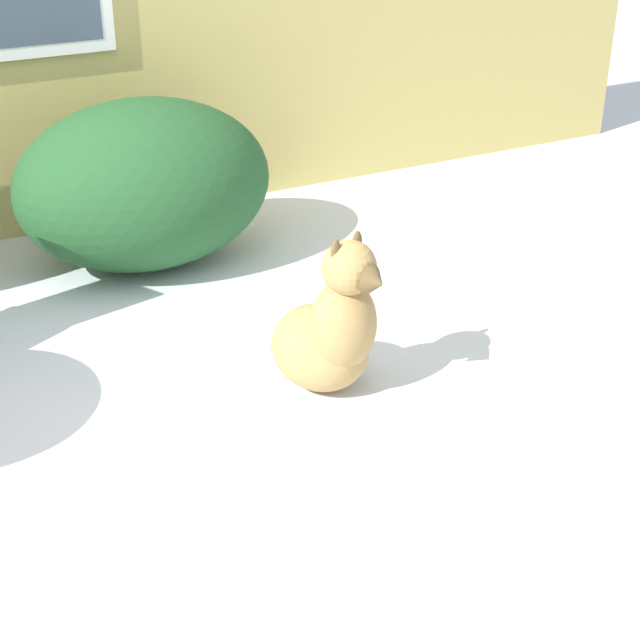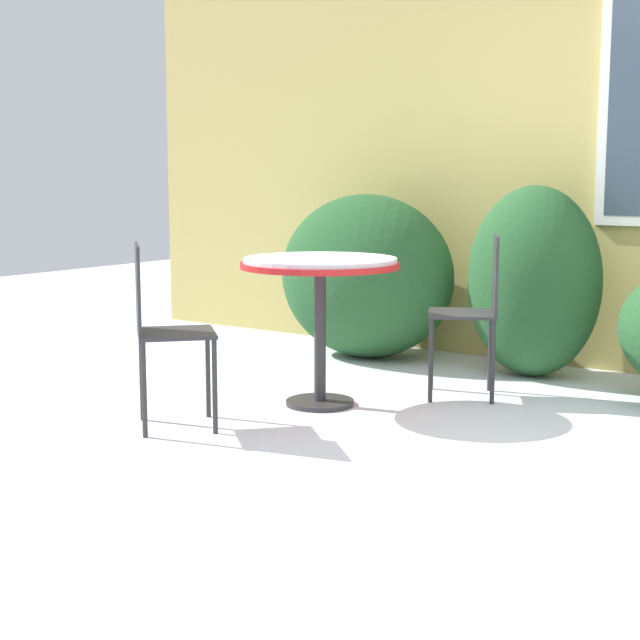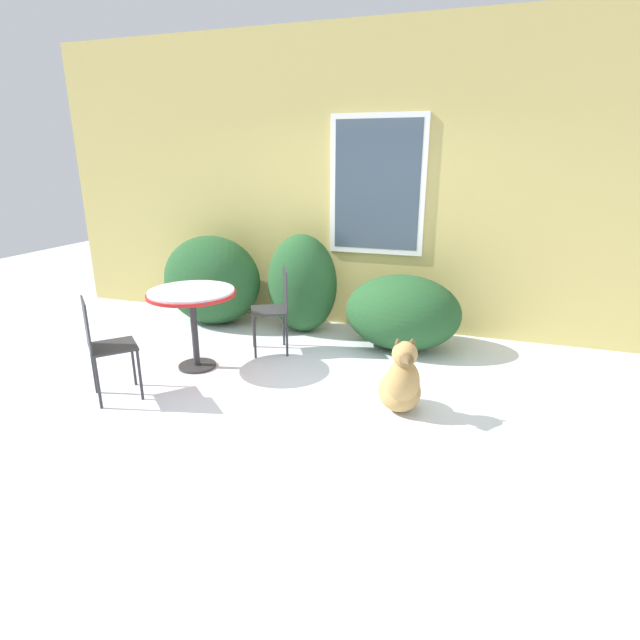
{
  "view_description": "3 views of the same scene",
  "coord_description": "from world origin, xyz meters",
  "views": [
    {
      "loc": [
        -0.65,
        -2.72,
        2.0
      ],
      "look_at": [
        0.83,
        0.16,
        0.28
      ],
      "focal_mm": 55.0,
      "sensor_mm": 36.0,
      "label": 1
    },
    {
      "loc": [
        1.73,
        -3.74,
        1.23
      ],
      "look_at": [
        -1.21,
        0.4,
        0.46
      ],
      "focal_mm": 55.0,
      "sensor_mm": 36.0,
      "label": 2
    },
    {
      "loc": [
        1.37,
        -3.53,
        1.97
      ],
      "look_at": [
        0.0,
        0.6,
        0.55
      ],
      "focal_mm": 28.0,
      "sensor_mm": 36.0,
      "label": 3
    }
  ],
  "objects": [
    {
      "name": "shrub_middle",
      "position": [
        -0.6,
        1.75,
        0.57
      ],
      "size": [
        0.82,
        0.62,
        1.15
      ],
      "color": "#235128",
      "rests_on": "ground_plane"
    },
    {
      "name": "shrub_right",
      "position": [
        0.61,
        1.55,
        0.4
      ],
      "size": [
        1.23,
        0.91,
        0.8
      ],
      "color": "#235128",
      "rests_on": "ground_plane"
    },
    {
      "name": "house_wall",
      "position": [
        0.01,
        2.2,
        1.68
      ],
      "size": [
        8.0,
        0.1,
        3.36
      ],
      "color": "tan",
      "rests_on": "ground_plane"
    },
    {
      "name": "patio_chair_far_side",
      "position": [
        -1.56,
        -0.42,
        0.5
      ],
      "size": [
        0.51,
        0.51,
        0.89
      ],
      "rotation": [
        0.0,
        0.0,
        2.4
      ],
      "color": "#2D2D30",
      "rests_on": "ground_plane"
    },
    {
      "name": "ground_plane",
      "position": [
        0.0,
        0.0,
        0.0
      ],
      "size": [
        16.0,
        16.0,
        0.0
      ],
      "primitive_type": "plane",
      "color": "silver"
    },
    {
      "name": "dog",
      "position": [
        0.84,
        0.11,
        0.25
      ],
      "size": [
        0.45,
        0.58,
        0.66
      ],
      "rotation": [
        0.0,
        0.0,
        0.32
      ],
      "color": "tan",
      "rests_on": "ground_plane"
    },
    {
      "name": "patio_table",
      "position": [
        -1.21,
        0.4,
        0.67
      ],
      "size": [
        0.84,
        0.84,
        0.78
      ],
      "color": "#2D2D30",
      "rests_on": "ground_plane"
    },
    {
      "name": "patio_chair_near_table",
      "position": [
        -0.64,
        1.04,
        0.5
      ],
      "size": [
        0.49,
        0.49,
        0.89
      ],
      "rotation": [
        0.0,
        0.0,
        -1.08
      ],
      "color": "#2D2D30",
      "rests_on": "ground_plane"
    },
    {
      "name": "shrub_left",
      "position": [
        -1.76,
        1.69,
        0.54
      ],
      "size": [
        1.23,
        0.88,
        1.08
      ],
      "color": "#235128",
      "rests_on": "ground_plane"
    }
  ]
}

